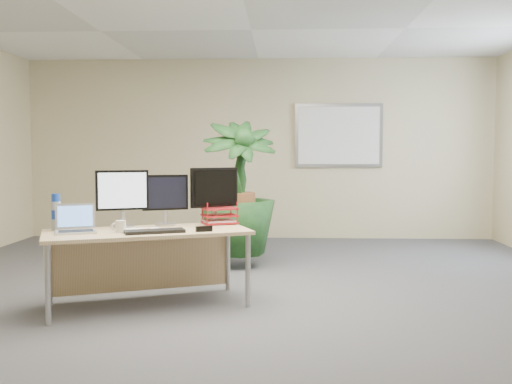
{
  "coord_description": "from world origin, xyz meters",
  "views": [
    {
      "loc": [
        0.36,
        -4.62,
        1.3
      ],
      "look_at": [
        0.13,
        0.35,
        0.95
      ],
      "focal_mm": 40.0,
      "sensor_mm": 36.0,
      "label": 1
    }
  ],
  "objects_px": {
    "desk": "(146,244)",
    "monitor_right": "(165,196)",
    "floor_plant": "(238,201)",
    "laptop": "(76,225)",
    "monitor_left": "(122,195)"
  },
  "relations": [
    {
      "from": "desk",
      "to": "monitor_left",
      "type": "bearing_deg",
      "value": 159.81
    },
    {
      "from": "desk",
      "to": "floor_plant",
      "type": "distance_m",
      "value": 1.75
    },
    {
      "from": "monitor_left",
      "to": "desk",
      "type": "bearing_deg",
      "value": -20.19
    },
    {
      "from": "floor_plant",
      "to": "laptop",
      "type": "relative_size",
      "value": 3.77
    },
    {
      "from": "laptop",
      "to": "desk",
      "type": "bearing_deg",
      "value": 21.68
    },
    {
      "from": "floor_plant",
      "to": "monitor_right",
      "type": "xyz_separation_m",
      "value": [
        -0.54,
        -1.37,
        0.16
      ]
    },
    {
      "from": "floor_plant",
      "to": "desk",
      "type": "bearing_deg",
      "value": -112.42
    },
    {
      "from": "desk",
      "to": "floor_plant",
      "type": "bearing_deg",
      "value": 67.58
    },
    {
      "from": "desk",
      "to": "monitor_left",
      "type": "relative_size",
      "value": 3.65
    },
    {
      "from": "desk",
      "to": "floor_plant",
      "type": "relative_size",
      "value": 1.22
    },
    {
      "from": "desk",
      "to": "monitor_right",
      "type": "distance_m",
      "value": 0.47
    },
    {
      "from": "monitor_left",
      "to": "laptop",
      "type": "relative_size",
      "value": 1.25
    },
    {
      "from": "desk",
      "to": "laptop",
      "type": "xyz_separation_m",
      "value": [
        -0.53,
        -0.21,
        0.19
      ]
    },
    {
      "from": "desk",
      "to": "monitor_right",
      "type": "relative_size",
      "value": 4.02
    },
    {
      "from": "monitor_right",
      "to": "monitor_left",
      "type": "bearing_deg",
      "value": -155.94
    }
  ]
}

